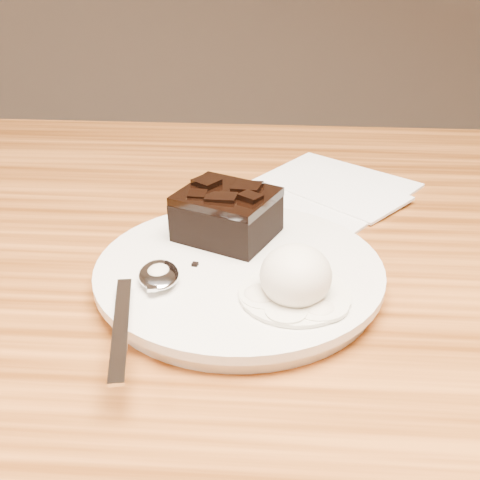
# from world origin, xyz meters

# --- Properties ---
(plate) EXTENTS (0.24, 0.24, 0.02)m
(plate) POSITION_xyz_m (0.07, -0.04, 0.76)
(plate) COLOR white
(plate) RESTS_ON dining_table
(brownie) EXTENTS (0.10, 0.10, 0.04)m
(brownie) POSITION_xyz_m (0.05, 0.02, 0.79)
(brownie) COLOR black
(brownie) RESTS_ON plate
(ice_cream_scoop) EXTENTS (0.06, 0.06, 0.05)m
(ice_cream_scoop) POSITION_xyz_m (0.11, -0.08, 0.79)
(ice_cream_scoop) COLOR #F2E7CE
(ice_cream_scoop) RESTS_ON plate
(melt_puddle) EXTENTS (0.09, 0.09, 0.00)m
(melt_puddle) POSITION_xyz_m (0.11, -0.08, 0.77)
(melt_puddle) COLOR white
(melt_puddle) RESTS_ON plate
(spoon) EXTENTS (0.07, 0.19, 0.01)m
(spoon) POSITION_xyz_m (0.00, -0.07, 0.78)
(spoon) COLOR silver
(spoon) RESTS_ON plate
(napkin) EXTENTS (0.22, 0.22, 0.01)m
(napkin) POSITION_xyz_m (0.15, 0.17, 0.75)
(napkin) COLOR white
(napkin) RESTS_ON dining_table
(crumb_a) EXTENTS (0.01, 0.01, 0.00)m
(crumb_a) POSITION_xyz_m (0.12, -0.11, 0.77)
(crumb_a) COLOR black
(crumb_a) RESTS_ON plate
(crumb_b) EXTENTS (0.01, 0.01, 0.00)m
(crumb_b) POSITION_xyz_m (0.03, -0.04, 0.77)
(crumb_b) COLOR black
(crumb_b) RESTS_ON plate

